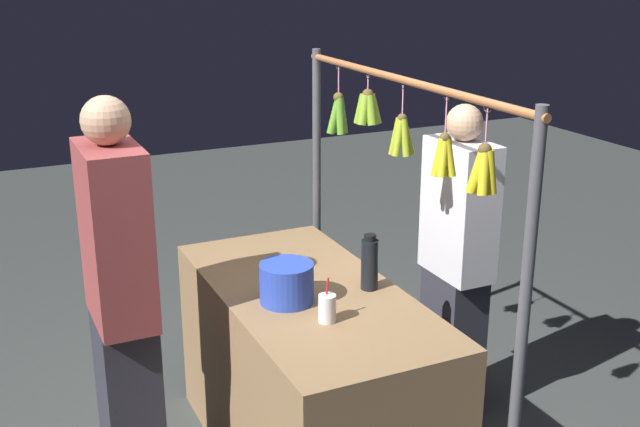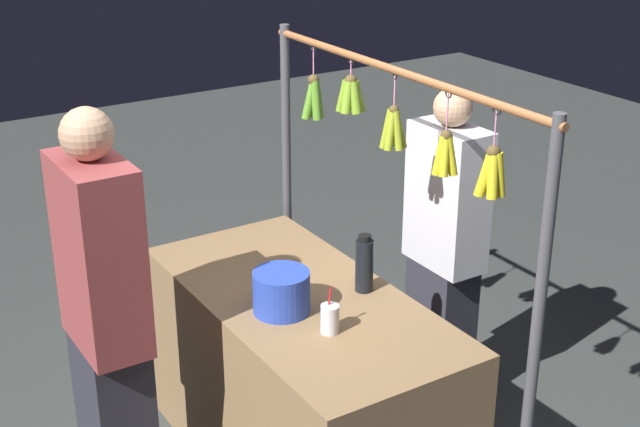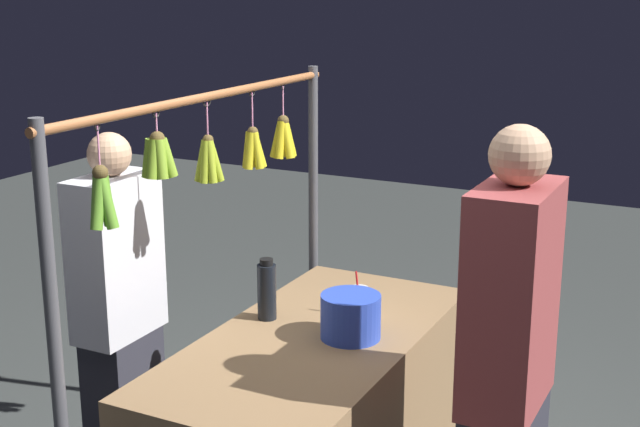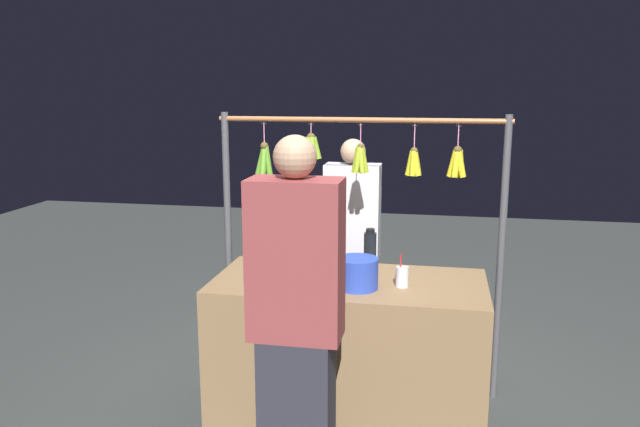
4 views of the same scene
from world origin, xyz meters
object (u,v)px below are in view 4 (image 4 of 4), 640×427
Objects in this scene: customer_person at (296,330)px; water_bottle at (370,250)px; blue_bucket at (357,273)px; drink_cup at (402,277)px; vendor_person at (352,254)px.

water_bottle is at bearing -102.13° from customer_person.
drink_cup is at bearing -163.19° from blue_bucket.
vendor_person is 0.91× the size of customer_person.
water_bottle is 1.10× the size of blue_bucket.
customer_person is (0.03, 1.58, 0.07)m from vendor_person.
blue_bucket is at bearing 99.60° from vendor_person.
drink_cup is 0.11× the size of vendor_person.
blue_bucket is at bearing -106.67° from customer_person.
blue_bucket is (0.03, 0.37, -0.03)m from water_bottle.
drink_cup reaches higher than blue_bucket.
water_bottle is 1.04m from customer_person.
vendor_person is (0.40, -0.88, -0.13)m from drink_cup.
vendor_person reaches higher than blue_bucket.
drink_cup is at bearing 124.91° from water_bottle.
water_bottle is 1.37× the size of drink_cup.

